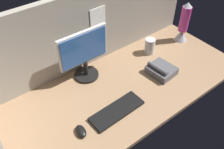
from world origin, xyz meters
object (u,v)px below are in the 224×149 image
Objects in this scene: desk_phone at (161,70)px; lava_lamp at (183,25)px; keyboard at (117,111)px; mouse at (81,131)px; mug_steel at (150,46)px; monitor at (84,53)px.

lava_lamp is at bearing 24.27° from desk_phone.
keyboard is 1.04× the size of lava_lamp.
mug_steel is (86.48, 32.43, 4.76)cm from mouse.
monitor is at bearing 144.71° from desk_phone.
monitor is 1.83× the size of desk_phone.
keyboard is 1.80× the size of desk_phone.
lava_lamp is at bearing -5.71° from mug_steel.
keyboard is at bearing -151.19° from mug_steel.
desk_phone is (-10.89, -23.97, -3.27)cm from mug_steel.
desk_phone is (45.66, -32.31, -17.32)cm from monitor.
keyboard is at bearing -169.72° from desk_phone.
lava_lamp is 1.72× the size of desk_phone.
monitor is 45.66cm from keyboard.
monitor is 53.97cm from mouse.
monitor is 92.07cm from lava_lamp.
lava_lamp reaches higher than desk_phone.
mug_steel is 0.36× the size of lava_lamp.
monitor is 3.93× the size of mouse.
keyboard is 49.63cm from desk_phone.
lava_lamp is at bearing 15.16° from keyboard.
mug_steel reaches higher than desk_phone.
monitor is at bearing 172.62° from lava_lamp.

